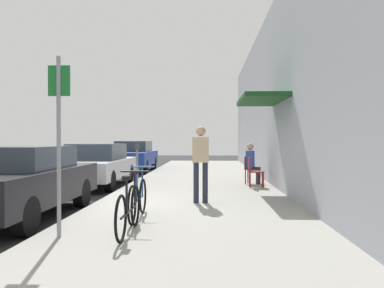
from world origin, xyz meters
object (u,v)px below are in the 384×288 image
at_px(parking_meter, 137,161).
at_px(bicycle_0, 138,199).
at_px(cafe_chair_1, 250,168).
at_px(seated_patron_1, 252,162).
at_px(pedestrian_standing, 201,158).
at_px(parked_car_2, 134,156).
at_px(cafe_chair_0, 254,170).
at_px(bicycle_1, 129,210).
at_px(street_sign, 59,131).
at_px(parked_car_0, 19,181).
at_px(parked_car_1, 97,164).

distance_m(parking_meter, bicycle_0, 4.63).
bearing_deg(cafe_chair_1, seated_patron_1, -17.26).
bearing_deg(pedestrian_standing, bicycle_0, -120.80).
relative_size(parked_car_2, cafe_chair_0, 5.06).
distance_m(cafe_chair_0, pedestrian_standing, 3.31).
xyz_separation_m(bicycle_1, cafe_chair_0, (2.50, 5.83, 0.14)).
xyz_separation_m(parked_car_2, bicycle_0, (2.40, -12.02, -0.27)).
bearing_deg(seated_patron_1, cafe_chair_1, 162.74).
xyz_separation_m(street_sign, cafe_chair_1, (3.47, 7.08, -1.02)).
height_order(bicycle_1, seated_patron_1, seated_patron_1).
relative_size(parked_car_0, street_sign, 1.69).
bearing_deg(seated_patron_1, parked_car_1, 179.66).
relative_size(parked_car_2, pedestrian_standing, 2.59).
xyz_separation_m(bicycle_0, pedestrian_standing, (1.07, 1.80, 0.64)).
xyz_separation_m(parked_car_1, bicycle_1, (2.47, -6.86, -0.24)).
relative_size(parked_car_0, cafe_chair_0, 5.06).
distance_m(parked_car_1, pedestrian_standing, 5.27).
distance_m(parking_meter, seated_patron_1, 3.68).
bearing_deg(parking_meter, pedestrian_standing, -54.80).
bearing_deg(pedestrian_standing, cafe_chair_0, 62.87).
relative_size(parking_meter, street_sign, 0.51).
bearing_deg(parked_car_1, parked_car_0, -90.00).
distance_m(seated_patron_1, pedestrian_standing, 4.22).
relative_size(bicycle_0, cafe_chair_0, 1.97).
bearing_deg(cafe_chair_1, cafe_chair_0, -90.20).
bearing_deg(parked_car_2, seated_patron_1, -51.42).
height_order(parked_car_1, street_sign, street_sign).
height_order(cafe_chair_0, cafe_chair_1, same).
relative_size(bicycle_1, pedestrian_standing, 1.01).
relative_size(cafe_chair_1, pedestrian_standing, 0.51).
height_order(cafe_chair_0, pedestrian_standing, pedestrian_standing).
xyz_separation_m(bicycle_0, cafe_chair_0, (2.57, 4.72, 0.14)).
xyz_separation_m(parked_car_0, cafe_chair_1, (4.97, 5.23, -0.10)).
height_order(parking_meter, bicycle_1, parking_meter).
xyz_separation_m(cafe_chair_1, pedestrian_standing, (-1.50, -3.93, 0.50)).
bearing_deg(bicycle_1, bicycle_0, 93.48).
xyz_separation_m(parked_car_1, cafe_chair_1, (4.97, -0.01, -0.09)).
xyz_separation_m(parking_meter, bicycle_1, (0.92, -5.64, -0.41)).
distance_m(bicycle_0, cafe_chair_0, 5.37).
bearing_deg(cafe_chair_0, street_sign, -119.77).
relative_size(parked_car_2, street_sign, 1.69).
xyz_separation_m(parking_meter, seated_patron_1, (3.48, 1.19, -0.07)).
height_order(parked_car_2, cafe_chair_0, parked_car_2).
distance_m(parked_car_2, street_sign, 13.47).
distance_m(parked_car_0, parked_car_1, 5.24).
distance_m(street_sign, cafe_chair_1, 7.95).
xyz_separation_m(parked_car_1, seated_patron_1, (5.03, -0.03, 0.10)).
bearing_deg(bicycle_0, cafe_chair_0, 61.44).
bearing_deg(parked_car_0, cafe_chair_0, 40.32).
bearing_deg(cafe_chair_1, street_sign, -116.12).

